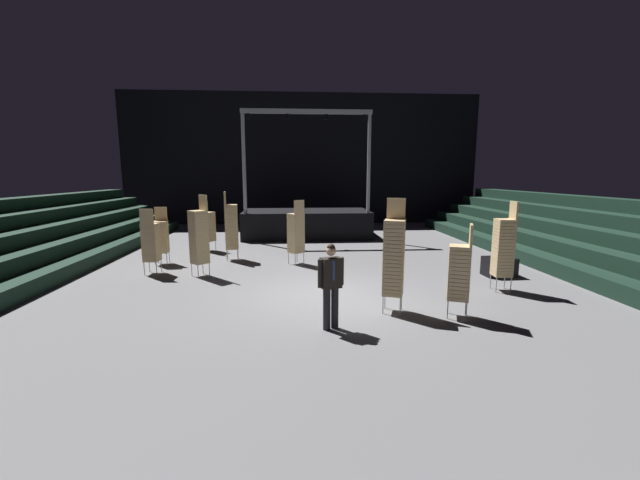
# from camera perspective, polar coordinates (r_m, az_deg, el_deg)

# --- Properties ---
(ground_plane) EXTENTS (22.00, 30.00, 0.10)m
(ground_plane) POSITION_cam_1_polar(r_m,az_deg,el_deg) (10.33, -0.12, -8.06)
(ground_plane) COLOR slate
(arena_end_wall) EXTENTS (22.00, 0.30, 8.00)m
(arena_end_wall) POSITION_cam_1_polar(r_m,az_deg,el_deg) (24.85, -2.47, 11.68)
(arena_end_wall) COLOR black
(arena_end_wall) RESTS_ON ground_plane
(bleacher_bank_right) EXTENTS (3.75, 24.00, 2.25)m
(bleacher_bank_right) POSITION_cam_1_polar(r_m,az_deg,el_deg) (14.72, 37.77, -0.08)
(bleacher_bank_right) COLOR black
(bleacher_bank_right) RESTS_ON ground_plane
(stage_riser) EXTENTS (6.20, 3.13, 5.95)m
(stage_riser) POSITION_cam_1_polar(r_m,az_deg,el_deg) (19.56, -1.99, 2.65)
(stage_riser) COLOR black
(stage_riser) RESTS_ON ground_plane
(man_with_tie) EXTENTS (0.56, 0.36, 1.74)m
(man_with_tie) POSITION_cam_1_polar(r_m,az_deg,el_deg) (7.75, 1.62, -6.07)
(man_with_tie) COLOR black
(man_with_tie) RESTS_ON ground_plane
(chair_stack_front_left) EXTENTS (0.48, 0.48, 2.48)m
(chair_stack_front_left) POSITION_cam_1_polar(r_m,az_deg,el_deg) (14.43, -12.83, 1.99)
(chair_stack_front_left) COLOR #B2B5BA
(chair_stack_front_left) RESTS_ON ground_plane
(chair_stack_front_right) EXTENTS (0.62, 0.62, 2.22)m
(chair_stack_front_right) POSITION_cam_1_polar(r_m,az_deg,el_deg) (13.44, -3.53, 1.12)
(chair_stack_front_right) COLOR #B2B5BA
(chair_stack_front_right) RESTS_ON ground_plane
(chair_stack_mid_left) EXTENTS (0.62, 0.62, 2.48)m
(chair_stack_mid_left) POSITION_cam_1_polar(r_m,az_deg,el_deg) (12.33, -17.26, 0.54)
(chair_stack_mid_left) COLOR #B2B5BA
(chair_stack_mid_left) RESTS_ON ground_plane
(chair_stack_mid_right) EXTENTS (0.48, 0.48, 2.39)m
(chair_stack_mid_right) POSITION_cam_1_polar(r_m,az_deg,el_deg) (11.38, 25.24, -0.89)
(chair_stack_mid_right) COLOR #B2B5BA
(chair_stack_mid_right) RESTS_ON ground_plane
(chair_stack_mid_centre) EXTENTS (0.61, 0.61, 2.05)m
(chair_stack_mid_centre) POSITION_cam_1_polar(r_m,az_deg,el_deg) (16.39, -16.08, 2.00)
(chair_stack_mid_centre) COLOR #B2B5BA
(chair_stack_mid_centre) RESTS_ON ground_plane
(chair_stack_rear_left) EXTENTS (0.57, 0.57, 2.05)m
(chair_stack_rear_left) POSITION_cam_1_polar(r_m,az_deg,el_deg) (8.91, 19.70, -4.32)
(chair_stack_rear_left) COLOR #B2B5BA
(chair_stack_rear_left) RESTS_ON ground_plane
(chair_stack_rear_right) EXTENTS (0.48, 0.48, 1.96)m
(chair_stack_rear_right) POSITION_cam_1_polar(r_m,az_deg,el_deg) (14.51, -22.21, 0.55)
(chair_stack_rear_right) COLOR #B2B5BA
(chair_stack_rear_right) RESTS_ON ground_plane
(chair_stack_rear_centre) EXTENTS (0.56, 0.56, 2.56)m
(chair_stack_rear_centre) POSITION_cam_1_polar(r_m,az_deg,el_deg) (8.82, 10.74, -2.38)
(chair_stack_rear_centre) COLOR #B2B5BA
(chair_stack_rear_centre) RESTS_ON ground_plane
(chair_stack_aisle_left) EXTENTS (0.47, 0.47, 2.05)m
(chair_stack_aisle_left) POSITION_cam_1_polar(r_m,az_deg,el_deg) (13.19, -23.47, -0.18)
(chair_stack_aisle_left) COLOR #B2B5BA
(chair_stack_aisle_left) RESTS_ON ground_plane
(equipment_road_case) EXTENTS (0.92, 0.63, 0.58)m
(equipment_road_case) POSITION_cam_1_polar(r_m,az_deg,el_deg) (13.16, 24.71, -3.56)
(equipment_road_case) COLOR black
(equipment_road_case) RESTS_ON ground_plane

